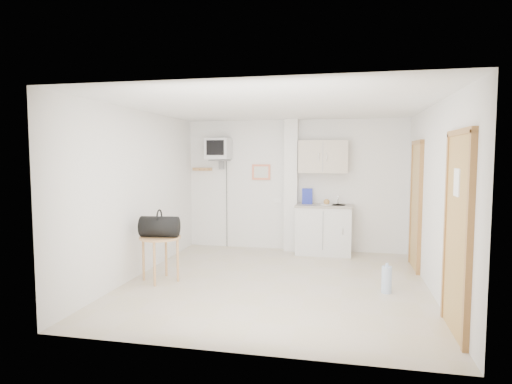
% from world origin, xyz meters
% --- Properties ---
extents(ground, '(4.50, 4.50, 0.00)m').
position_xyz_m(ground, '(0.00, 0.00, 0.00)').
color(ground, '#BFAF9A').
rests_on(ground, ground).
extents(room_envelope, '(4.24, 4.54, 2.55)m').
position_xyz_m(room_envelope, '(0.24, 0.09, 1.54)').
color(room_envelope, white).
rests_on(room_envelope, ground).
extents(kitchenette, '(1.03, 0.58, 2.10)m').
position_xyz_m(kitchenette, '(0.57, 2.00, 0.80)').
color(kitchenette, silver).
rests_on(kitchenette, ground).
extents(crt_television, '(0.44, 0.45, 2.15)m').
position_xyz_m(crt_television, '(-1.45, 2.02, 1.94)').
color(crt_television, slate).
rests_on(crt_television, ground).
extents(round_table, '(0.59, 0.59, 0.65)m').
position_xyz_m(round_table, '(-1.65, -0.26, 0.56)').
color(round_table, tan).
rests_on(round_table, ground).
extents(duffel_bag, '(0.57, 0.35, 0.40)m').
position_xyz_m(duffel_bag, '(-1.65, -0.28, 0.81)').
color(duffel_bag, black).
rests_on(duffel_bag, round_table).
extents(water_bottle, '(0.13, 0.13, 0.40)m').
position_xyz_m(water_bottle, '(1.52, -0.15, 0.18)').
color(water_bottle, '#A9C0E1').
rests_on(water_bottle, ground).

